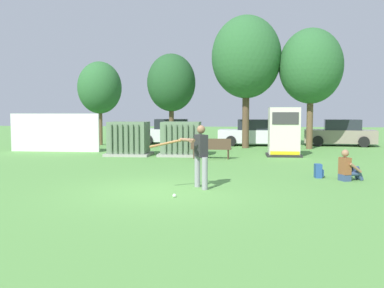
% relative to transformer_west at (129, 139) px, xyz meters
% --- Properties ---
extents(ground_plane, '(96.00, 96.00, 0.00)m').
position_rel_transformer_west_xyz_m(ground_plane, '(3.29, -9.04, -0.79)').
color(ground_plane, '#5B9947').
extents(fence_panel, '(4.80, 0.12, 2.00)m').
position_rel_transformer_west_xyz_m(fence_panel, '(-4.36, 1.46, 0.21)').
color(fence_panel, silver).
rests_on(fence_panel, ground).
extents(transformer_west, '(2.10, 1.70, 1.62)m').
position_rel_transformer_west_xyz_m(transformer_west, '(0.00, 0.00, 0.00)').
color(transformer_west, '#9E9B93').
rests_on(transformer_west, ground).
extents(transformer_mid_west, '(2.10, 1.70, 1.62)m').
position_rel_transformer_west_xyz_m(transformer_mid_west, '(2.53, 0.13, 0.00)').
color(transformer_mid_west, '#9E9B93').
rests_on(transformer_mid_west, ground).
extents(generator_enclosure, '(1.60, 1.40, 2.30)m').
position_rel_transformer_west_xyz_m(generator_enclosure, '(7.38, 0.45, 0.35)').
color(generator_enclosure, '#262626').
rests_on(generator_enclosure, ground).
extents(park_bench, '(1.82, 0.50, 0.92)m').
position_rel_transformer_west_xyz_m(park_bench, '(4.03, -1.12, -0.25)').
color(park_bench, '#4C3828').
rests_on(park_bench, ground).
extents(batter, '(1.50, 1.06, 1.74)m').
position_rel_transformer_west_xyz_m(batter, '(4.18, -8.47, 0.19)').
color(batter, gray).
rests_on(batter, ground).
extents(sports_ball, '(0.09, 0.09, 0.09)m').
position_rel_transformer_west_xyz_m(sports_ball, '(3.68, -9.77, -0.74)').
color(sports_ball, white).
rests_on(sports_ball, ground).
extents(seated_spectator, '(0.79, 0.66, 0.96)m').
position_rel_transformer_west_xyz_m(seated_spectator, '(8.57, -6.68, -0.41)').
color(seated_spectator, '#384C75').
rests_on(seated_spectator, ground).
extents(backpack, '(0.27, 0.33, 0.44)m').
position_rel_transformer_west_xyz_m(backpack, '(7.80, -6.17, -0.57)').
color(backpack, '#264C8C').
rests_on(backpack, ground).
extents(tree_left, '(2.73, 2.73, 5.22)m').
position_rel_transformer_west_xyz_m(tree_left, '(-3.43, 6.11, 2.79)').
color(tree_left, brown).
rests_on(tree_left, ground).
extents(tree_center_left, '(2.92, 2.92, 5.59)m').
position_rel_transformer_west_xyz_m(tree_center_left, '(1.18, 5.71, 3.04)').
color(tree_center_left, brown).
rests_on(tree_center_left, ground).
extents(tree_center_right, '(3.96, 3.96, 7.57)m').
position_rel_transformer_west_xyz_m(tree_center_right, '(5.65, 4.84, 4.40)').
color(tree_center_right, brown).
rests_on(tree_center_right, ground).
extents(tree_right, '(3.52, 3.52, 6.72)m').
position_rel_transformer_west_xyz_m(tree_right, '(9.23, 4.56, 3.82)').
color(tree_right, brown).
rests_on(tree_right, ground).
extents(parked_car_leftmost, '(4.31, 2.15, 1.62)m').
position_rel_transformer_west_xyz_m(parked_car_leftmost, '(0.81, 7.41, -0.04)').
color(parked_car_leftmost, silver).
rests_on(parked_car_leftmost, ground).
extents(parked_car_left_of_center, '(4.27, 2.06, 1.62)m').
position_rel_transformer_west_xyz_m(parked_car_left_of_center, '(6.16, 6.66, -0.04)').
color(parked_car_left_of_center, silver).
rests_on(parked_car_left_of_center, ground).
extents(parked_car_right_of_center, '(4.40, 2.36, 1.62)m').
position_rel_transformer_west_xyz_m(parked_car_right_of_center, '(11.48, 7.05, -0.04)').
color(parked_car_right_of_center, gray).
rests_on(parked_car_right_of_center, ground).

